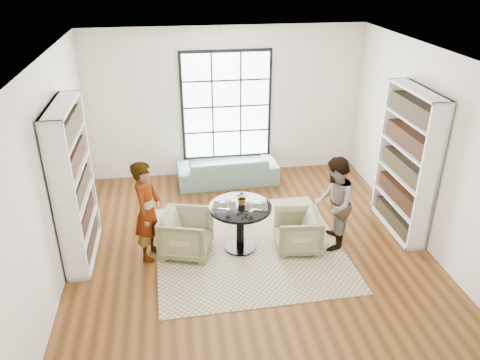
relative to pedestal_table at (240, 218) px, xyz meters
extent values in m
plane|color=brown|center=(0.16, -0.08, -0.55)|extent=(6.00, 6.00, 0.00)
plane|color=silver|center=(0.16, 2.92, 0.95)|extent=(5.50, 0.00, 5.50)
plane|color=silver|center=(-2.59, -0.08, 0.95)|extent=(0.00, 6.00, 6.00)
plane|color=silver|center=(2.91, -0.08, 0.95)|extent=(0.00, 6.00, 6.00)
plane|color=silver|center=(0.16, -3.08, 0.95)|extent=(5.50, 0.00, 5.50)
plane|color=white|center=(0.16, -0.08, 2.45)|extent=(6.00, 6.00, 0.00)
cube|color=black|center=(0.16, 2.90, 0.90)|extent=(1.82, 0.06, 2.22)
cube|color=white|center=(0.16, 2.86, 0.90)|extent=(1.70, 0.02, 2.10)
cube|color=tan|center=(0.14, 0.03, -0.55)|extent=(2.97, 2.97, 0.01)
cylinder|color=black|center=(0.00, 0.00, -0.53)|extent=(0.49, 0.49, 0.04)
cylinder|color=black|center=(0.00, 0.00, -0.18)|extent=(0.12, 0.12, 0.68)
cylinder|color=black|center=(0.00, 0.00, 0.19)|extent=(0.96, 0.96, 0.04)
imported|color=gray|center=(0.10, 2.37, -0.26)|extent=(2.02, 0.86, 0.58)
imported|color=#C6BA8D|center=(-0.83, 0.02, -0.21)|extent=(0.92, 0.91, 0.68)
imported|color=#C7AB8E|center=(0.88, -0.13, -0.24)|extent=(0.75, 0.73, 0.63)
imported|color=gray|center=(-1.38, 0.02, 0.24)|extent=(0.54, 0.66, 1.58)
imported|color=gray|center=(1.43, -0.13, 0.20)|extent=(0.78, 0.88, 1.51)
cube|color=black|center=(-0.24, 0.04, 0.21)|extent=(0.39, 0.33, 0.01)
cube|color=black|center=(0.24, -0.05, 0.21)|extent=(0.39, 0.33, 0.01)
cylinder|color=silver|center=(-0.20, -0.07, 0.21)|extent=(0.07, 0.07, 0.01)
cylinder|color=silver|center=(-0.20, -0.07, 0.27)|extent=(0.01, 0.01, 0.12)
sphere|color=maroon|center=(-0.20, -0.07, 0.36)|extent=(0.09, 0.09, 0.09)
ellipsoid|color=white|center=(-0.20, -0.07, 0.36)|extent=(0.09, 0.09, 0.10)
cylinder|color=silver|center=(0.14, -0.17, 0.21)|extent=(0.07, 0.07, 0.01)
cylinder|color=silver|center=(0.14, -0.17, 0.27)|extent=(0.01, 0.01, 0.10)
sphere|color=maroon|center=(0.14, -0.17, 0.34)|extent=(0.08, 0.08, 0.08)
ellipsoid|color=white|center=(0.14, -0.17, 0.34)|extent=(0.08, 0.08, 0.09)
imported|color=gray|center=(0.04, 0.06, 0.32)|extent=(0.24, 0.22, 0.23)
camera|label=1|loc=(-0.93, -6.11, 3.68)|focal=35.00mm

